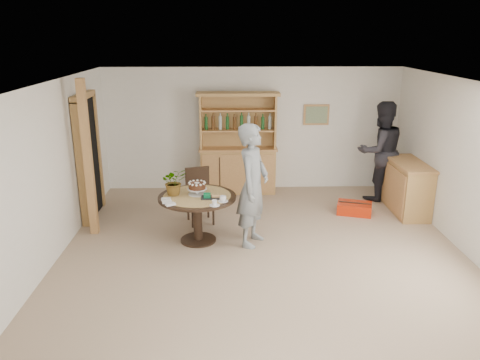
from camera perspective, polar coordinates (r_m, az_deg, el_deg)
name	(u,v)px	position (r m, az deg, el deg)	size (l,w,h in m)	color
ground	(264,265)	(6.74, 3.00, -10.32)	(7.00, 7.00, 0.00)	tan
room_shell	(267,145)	(6.13, 3.28, 4.25)	(6.04, 7.04, 2.52)	white
doorway	(88,155)	(8.55, -18.03, 2.86)	(0.13, 1.10, 2.18)	black
pine_post	(88,159)	(7.70, -18.05, 2.41)	(0.12, 0.12, 2.50)	tan
hutch	(238,159)	(9.50, -0.25, 2.56)	(1.62, 0.54, 2.04)	tan
sideboard	(407,187)	(8.98, 19.72, -0.83)	(0.54, 1.26, 0.94)	tan
dining_table	(197,205)	(7.26, -5.22, -3.04)	(1.20, 1.20, 0.76)	black
dining_chair	(199,192)	(8.06, -5.01, -1.43)	(0.52, 0.52, 0.95)	black
birthday_cake	(197,187)	(7.21, -5.26, -0.83)	(0.30, 0.30, 0.20)	white
flower_vase	(174,182)	(7.22, -8.05, -0.19)	(0.38, 0.33, 0.42)	#3F7233
gift_tray	(211,196)	(7.07, -3.58, -2.01)	(0.30, 0.20, 0.08)	black
coffee_cup_a	(223,199)	(6.91, -2.09, -2.32)	(0.15, 0.15, 0.09)	white
coffee_cup_b	(215,203)	(6.76, -3.12, -2.86)	(0.15, 0.15, 0.08)	white
napkins	(168,202)	(6.95, -8.79, -2.64)	(0.24, 0.33, 0.03)	white
teen_boy	(253,186)	(7.04, 1.57, -0.68)	(0.69, 0.45, 1.89)	slate
adult_person	(380,151)	(9.40, 16.72, 3.37)	(0.94, 0.73, 1.93)	black
red_suitcase	(354,208)	(8.75, 13.76, -3.36)	(0.69, 0.56, 0.21)	red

